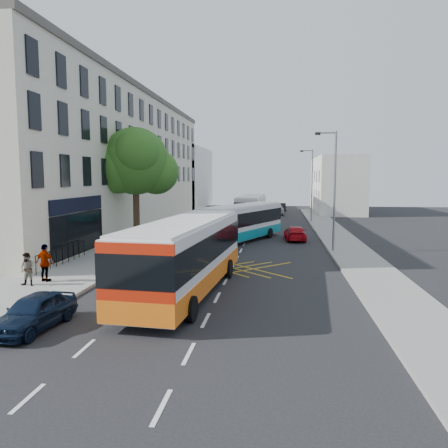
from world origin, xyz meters
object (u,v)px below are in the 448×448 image
(distant_car_dark, at_px, (281,207))
(street_tree, at_px, (135,162))
(pedestrian_far, at_px, (45,263))
(bus_mid, at_px, (242,222))
(lamp_far, at_px, (311,181))
(parked_car_silver, at_px, (153,244))
(distant_car_grey, at_px, (246,210))
(pedestrian_near, at_px, (28,269))
(lamp_near, at_px, (333,185))
(motorbike, at_px, (172,282))
(red_hatchback, at_px, (295,233))
(bus_far, at_px, (251,208))
(distant_car_silver, at_px, (278,210))
(parked_car_blue, at_px, (34,312))
(bus_near, at_px, (186,255))

(distant_car_dark, bearing_deg, street_tree, 70.53)
(pedestrian_far, bearing_deg, bus_mid, -102.70)
(street_tree, relative_size, lamp_far, 1.10)
(parked_car_silver, xyz_separation_m, pedestrian_far, (-2.87, -8.24, 0.30))
(street_tree, height_order, bus_mid, street_tree)
(parked_car_silver, height_order, pedestrian_far, pedestrian_far)
(bus_mid, height_order, distant_car_grey, bus_mid)
(bus_mid, relative_size, pedestrian_near, 6.85)
(lamp_near, relative_size, motorbike, 3.46)
(parked_car_silver, distance_m, red_hatchback, 12.49)
(bus_far, distance_m, motorbike, 33.40)
(distant_car_silver, bearing_deg, parked_car_blue, 79.56)
(lamp_far, xyz_separation_m, parked_car_silver, (-11.80, -22.51, -3.87))
(bus_mid, distance_m, distant_car_silver, 25.19)
(red_hatchback, distance_m, distant_car_dark, 30.79)
(bus_mid, distance_m, bus_far, 15.53)
(bus_far, xyz_separation_m, distant_car_silver, (3.03, 9.49, -0.88))
(pedestrian_near, distance_m, pedestrian_far, 0.96)
(street_tree, xyz_separation_m, distant_car_grey, (6.79, 26.16, -5.67))
(motorbike, xyz_separation_m, pedestrian_near, (-7.23, 1.76, -0.05))
(bus_near, height_order, parked_car_silver, bus_near)
(distant_car_grey, height_order, pedestrian_near, pedestrian_near)
(parked_car_blue, height_order, distant_car_dark, distant_car_dark)
(street_tree, distance_m, bus_mid, 9.58)
(motorbike, bearing_deg, parked_car_blue, -138.76)
(lamp_far, height_order, parked_car_blue, lamp_far)
(lamp_far, relative_size, bus_near, 0.68)
(lamp_far, bearing_deg, distant_car_silver, 111.15)
(lamp_near, bearing_deg, parked_car_blue, -125.37)
(parked_car_silver, relative_size, pedestrian_near, 2.97)
(pedestrian_far, bearing_deg, parked_car_blue, 131.52)
(lamp_near, bearing_deg, street_tree, 168.60)
(motorbike, relative_size, pedestrian_near, 1.51)
(distant_car_grey, relative_size, distant_car_silver, 1.08)
(lamp_near, distance_m, bus_far, 21.29)
(distant_car_silver, bearing_deg, lamp_far, 110.72)
(motorbike, distance_m, red_hatchback, 19.75)
(parked_car_blue, relative_size, pedestrian_far, 1.97)
(distant_car_dark, bearing_deg, motorbike, 84.28)
(distant_car_grey, distance_m, distant_car_dark, 8.64)
(parked_car_blue, relative_size, distant_car_dark, 0.97)
(pedestrian_near, bearing_deg, red_hatchback, 57.19)
(lamp_far, relative_size, parked_car_silver, 1.76)
(parked_car_blue, bearing_deg, distant_car_grey, 90.46)
(bus_mid, distance_m, parked_car_blue, 21.74)
(lamp_far, distance_m, red_hatchback, 15.17)
(bus_near, bearing_deg, pedestrian_far, -179.83)
(street_tree, height_order, lamp_near, street_tree)
(parked_car_silver, bearing_deg, parked_car_blue, -96.17)
(bus_far, xyz_separation_m, red_hatchback, (4.43, -14.43, -1.00))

